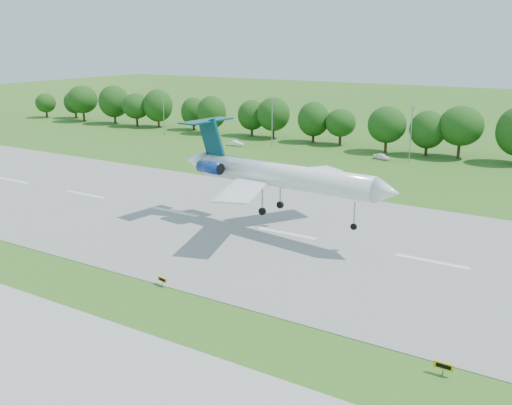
% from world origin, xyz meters
% --- Properties ---
extents(ground, '(600.00, 600.00, 0.00)m').
position_xyz_m(ground, '(0.00, 0.00, 0.00)').
color(ground, '#2A5D18').
rests_on(ground, ground).
extents(runway, '(400.00, 45.00, 0.08)m').
position_xyz_m(runway, '(0.00, 25.00, 0.04)').
color(runway, gray).
rests_on(runway, ground).
extents(light_poles, '(175.90, 0.25, 12.19)m').
position_xyz_m(light_poles, '(-2.50, 82.00, 6.34)').
color(light_poles, gray).
rests_on(light_poles, ground).
extents(airliner, '(35.93, 26.00, 12.24)m').
position_xyz_m(airliner, '(-22.62, 25.24, 8.35)').
color(airliner, white).
rests_on(airliner, ground).
extents(taxi_sign_left, '(1.42, 0.43, 1.00)m').
position_xyz_m(taxi_sign_left, '(-23.54, 2.58, 0.74)').
color(taxi_sign_left, gray).
rests_on(taxi_sign_left, ground).
extents(taxi_sign_centre, '(1.61, 0.23, 1.13)m').
position_xyz_m(taxi_sign_centre, '(7.24, 0.92, 0.83)').
color(taxi_sign_centre, gray).
rests_on(taxi_sign_centre, ground).
extents(service_vehicle_a, '(4.19, 2.13, 1.32)m').
position_xyz_m(service_vehicle_a, '(-63.67, 78.39, 0.66)').
color(service_vehicle_a, white).
rests_on(service_vehicle_a, ground).
extents(service_vehicle_b, '(4.23, 2.62, 1.35)m').
position_xyz_m(service_vehicle_b, '(-26.04, 81.32, 0.67)').
color(service_vehicle_b, white).
rests_on(service_vehicle_b, ground).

